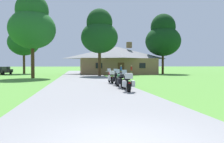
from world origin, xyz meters
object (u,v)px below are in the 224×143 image
(motorcycle_green_third_in_row, at_px, (117,78))
(bystander_blue_shirt_near_lodge, at_px, (121,70))
(tree_left_near, at_px, (32,24))
(parked_black_suv_far_left, at_px, (2,70))
(tree_left_far, at_px, (24,39))
(bystander_red_shirt_beside_signpost, at_px, (131,70))
(motorcycle_black_nearest_to_camera, at_px, (127,82))
(motorcycle_green_second_in_row, at_px, (121,80))
(tree_by_lodge_front, at_px, (99,33))
(tree_right_of_lodge, at_px, (163,37))
(motorcycle_red_farthest_in_row, at_px, (111,77))

(motorcycle_green_third_in_row, distance_m, bystander_blue_shirt_near_lodge, 15.14)
(tree_left_near, distance_m, parked_black_suv_far_left, 15.11)
(parked_black_suv_far_left, bearing_deg, tree_left_far, 58.72)
(bystander_red_shirt_beside_signpost, relative_size, tree_left_far, 0.16)
(tree_left_near, height_order, parked_black_suv_far_left, tree_left_near)
(motorcycle_black_nearest_to_camera, height_order, parked_black_suv_far_left, parked_black_suv_far_left)
(motorcycle_green_second_in_row, height_order, tree_left_near, tree_left_near)
(tree_by_lodge_front, bearing_deg, tree_right_of_lodge, 28.24)
(motorcycle_green_second_in_row, distance_m, tree_by_lodge_front, 18.23)
(motorcycle_green_third_in_row, relative_size, motorcycle_red_farthest_in_row, 1.00)
(tree_right_of_lodge, bearing_deg, tree_left_far, 169.51)
(bystander_blue_shirt_near_lodge, distance_m, tree_right_of_lodge, 13.68)
(motorcycle_green_third_in_row, xyz_separation_m, parked_black_suv_far_left, (-16.24, 23.52, 0.17))
(motorcycle_red_farthest_in_row, height_order, bystander_blue_shirt_near_lodge, bystander_blue_shirt_near_lodge)
(bystander_blue_shirt_near_lodge, relative_size, tree_right_of_lodge, 0.15)
(tree_by_lodge_front, bearing_deg, bystander_blue_shirt_near_lodge, -7.61)
(bystander_red_shirt_beside_signpost, bearing_deg, tree_by_lodge_front, 92.72)
(tree_right_of_lodge, relative_size, tree_left_near, 1.06)
(tree_left_far, bearing_deg, tree_right_of_lodge, -10.49)
(tree_right_of_lodge, distance_m, tree_left_near, 24.21)
(bystander_red_shirt_beside_signpost, relative_size, tree_right_of_lodge, 0.15)
(bystander_red_shirt_beside_signpost, relative_size, tree_by_lodge_front, 0.17)
(motorcycle_green_second_in_row, height_order, tree_by_lodge_front, tree_by_lodge_front)
(tree_left_far, xyz_separation_m, parked_black_suv_far_left, (-2.90, -3.52, -6.01))
(motorcycle_green_second_in_row, relative_size, parked_black_suv_far_left, 0.43)
(motorcycle_green_third_in_row, xyz_separation_m, bystander_red_shirt_beside_signpost, (5.14, 15.14, 0.34))
(motorcycle_red_farthest_in_row, bearing_deg, parked_black_suv_far_left, 125.01)
(bystander_red_shirt_beside_signpost, relative_size, tree_left_near, 0.16)
(tree_left_near, bearing_deg, bystander_red_shirt_beside_signpost, 12.93)
(motorcycle_black_nearest_to_camera, xyz_separation_m, tree_left_near, (-8.68, 16.06, 6.37))
(motorcycle_green_third_in_row, distance_m, tree_left_far, 30.78)
(motorcycle_black_nearest_to_camera, relative_size, motorcycle_green_third_in_row, 1.00)
(tree_right_of_lodge, bearing_deg, parked_black_suv_far_left, 177.30)
(bystander_red_shirt_beside_signpost, height_order, tree_right_of_lodge, tree_right_of_lodge)
(bystander_blue_shirt_near_lodge, relative_size, tree_left_near, 0.16)
(bystander_blue_shirt_near_lodge, relative_size, tree_left_far, 0.16)
(motorcycle_green_second_in_row, bearing_deg, motorcycle_green_third_in_row, 85.25)
(motorcycle_black_nearest_to_camera, relative_size, tree_right_of_lodge, 0.18)
(motorcycle_green_third_in_row, height_order, motorcycle_red_farthest_in_row, same)
(tree_left_near, relative_size, parked_black_suv_far_left, 2.25)
(motorcycle_black_nearest_to_camera, height_order, bystander_red_shirt_beside_signpost, bystander_red_shirt_beside_signpost)
(bystander_blue_shirt_near_lodge, height_order, tree_left_far, tree_left_far)
(motorcycle_green_second_in_row, xyz_separation_m, tree_left_far, (-13.27, 29.14, 6.17))
(tree_by_lodge_front, distance_m, tree_left_near, 9.57)
(motorcycle_green_third_in_row, xyz_separation_m, tree_by_lodge_front, (0.21, 15.17, 5.86))
(tree_by_lodge_front, bearing_deg, motorcycle_black_nearest_to_camera, -90.92)
(motorcycle_red_farthest_in_row, height_order, tree_left_near, tree_left_near)
(bystander_red_shirt_beside_signpost, height_order, tree_left_far, tree_left_far)
(motorcycle_red_farthest_in_row, height_order, parked_black_suv_far_left, parked_black_suv_far_left)
(bystander_red_shirt_beside_signpost, bearing_deg, motorcycle_red_farthest_in_row, 161.36)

